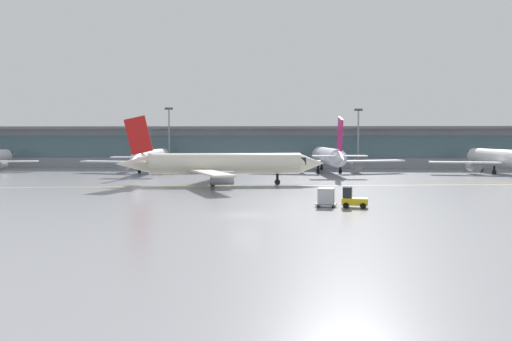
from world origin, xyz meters
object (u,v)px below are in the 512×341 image
gate_airplane_2 (328,157)px  apron_light_mast_2 (358,136)px  gate_airplane_3 (501,158)px  baggage_tug (353,199)px  apron_light_mast_1 (169,135)px  taxiing_regional_jet (222,164)px  gate_airplane_1 (151,158)px  cargo_dolly_lead (326,197)px

gate_airplane_2 → apron_light_mast_2: bearing=-34.4°
gate_airplane_3 → baggage_tug: (-35.55, -50.71, -2.22)m
baggage_tug → apron_light_mast_1: bearing=127.8°
taxiing_regional_jet → gate_airplane_1: bearing=116.5°
gate_airplane_2 → gate_airplane_3: 33.38m
gate_airplane_3 → taxiing_regional_jet: size_ratio=1.00×
baggage_tug → cargo_dolly_lead: size_ratio=1.19×
baggage_tug → cargo_dolly_lead: bearing=180.0°
taxiing_regional_jet → apron_light_mast_1: bearing=105.6°
taxiing_regional_jet → baggage_tug: 29.58m
gate_airplane_1 → taxiing_regional_jet: bearing=-148.0°
gate_airplane_2 → apron_light_mast_1: (-34.91, 13.79, 4.36)m
gate_airplane_1 → gate_airplane_2: gate_airplane_2 is taller
gate_airplane_3 → apron_light_mast_2: bearing=54.2°
gate_airplane_2 → apron_light_mast_1: size_ratio=2.36×
taxiing_regional_jet → cargo_dolly_lead: taxiing_regional_jet is taller
gate_airplane_2 → baggage_tug: (-2.21, -52.44, -2.35)m
gate_airplane_2 → apron_light_mast_1: apron_light_mast_1 is taller
gate_airplane_3 → apron_light_mast_2: size_ratio=2.32×
cargo_dolly_lead → apron_light_mast_2: size_ratio=0.18×
gate_airplane_3 → cargo_dolly_lead: gate_airplane_3 is taller
gate_airplane_1 → apron_light_mast_2: size_ratio=2.24×
gate_airplane_3 → taxiing_regional_jet: taxiing_regional_jet is taller
taxiing_regional_jet → apron_light_mast_1: apron_light_mast_1 is taller
cargo_dolly_lead → apron_light_mast_1: bearing=126.1°
gate_airplane_1 → gate_airplane_3: gate_airplane_3 is taller
apron_light_mast_2 → gate_airplane_3: bearing=-30.7°
taxiing_regional_jet → cargo_dolly_lead: 27.74m
gate_airplane_1 → cargo_dolly_lead: gate_airplane_1 is taller
gate_airplane_3 → apron_light_mast_2: (-25.45, 15.10, 4.31)m
gate_airplane_1 → gate_airplane_2: bearing=-89.5°
cargo_dolly_lead → gate_airplane_1: bearing=132.5°
baggage_tug → apron_light_mast_2: apron_light_mast_2 is taller
gate_airplane_1 → cargo_dolly_lead: (30.68, -51.10, -1.96)m
gate_airplane_1 → cargo_dolly_lead: 59.63m
gate_airplane_3 → baggage_tug: bearing=139.8°
apron_light_mast_1 → baggage_tug: bearing=-63.7°
cargo_dolly_lead → apron_light_mast_1: size_ratio=0.17×
cargo_dolly_lead → apron_light_mast_1: apron_light_mast_1 is taller
gate_airplane_1 → cargo_dolly_lead: bearing=-149.8°
gate_airplane_3 → cargo_dolly_lead: size_ratio=13.17×
gate_airplane_2 → cargo_dolly_lead: bearing=170.7°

